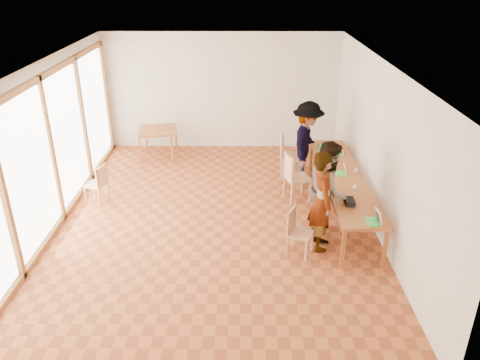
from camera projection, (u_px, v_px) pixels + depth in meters
name	position (u px, v px, depth m)	size (l,w,h in m)	color
ground	(215.00, 220.00, 9.08)	(8.00, 8.00, 0.00)	#B0582A
wall_back	(222.00, 92.00, 12.06)	(6.00, 0.10, 3.00)	beige
wall_front	(191.00, 288.00, 4.82)	(6.00, 0.10, 3.00)	beige
wall_right	(379.00, 148.00, 8.42)	(0.10, 8.00, 3.00)	beige
window_wall	(50.00, 148.00, 8.45)	(0.10, 8.00, 3.00)	white
ceiling	(211.00, 63.00, 7.79)	(6.00, 8.00, 0.04)	white
communal_table	(343.00, 178.00, 9.16)	(0.80, 4.00, 0.75)	#A95525
side_table	(158.00, 132.00, 11.70)	(0.90, 0.90, 0.75)	#A95525
chair_near	(296.00, 227.00, 7.86)	(0.51, 0.51, 0.44)	#E2A371
chair_mid	(293.00, 173.00, 9.57)	(0.60, 0.60, 0.55)	#E2A371
chair_far	(286.00, 151.00, 10.64)	(0.51, 0.51, 0.55)	#E2A371
chair_empty	(287.00, 150.00, 10.75)	(0.48, 0.48, 0.53)	#E2A371
chair_spare	(98.00, 180.00, 9.55)	(0.47, 0.47, 0.43)	#E2A371
person_near	(322.00, 201.00, 7.88)	(0.65, 0.43, 1.79)	gray
person_mid	(328.00, 190.00, 8.25)	(0.87, 0.68, 1.80)	gray
person_far	(307.00, 143.00, 10.29)	(1.20, 0.69, 1.85)	gray
laptop_near	(375.00, 219.00, 7.48)	(0.24, 0.28, 0.22)	#3ED74C
laptop_mid	(343.00, 172.00, 9.18)	(0.22, 0.25, 0.20)	#3ED74C
laptop_far	(339.00, 152.00, 10.14)	(0.26, 0.28, 0.20)	#3ED74C
yellow_mug	(321.00, 144.00, 10.56)	(0.13, 0.13, 0.10)	gold
green_bottle	(320.00, 150.00, 10.01)	(0.07, 0.07, 0.28)	#188348
clear_glass	(356.00, 171.00, 9.23)	(0.07, 0.07, 0.09)	silver
condiment_cup	(355.00, 187.00, 8.61)	(0.08, 0.08, 0.06)	white
pink_phone	(367.00, 218.00, 7.63)	(0.05, 0.10, 0.01)	#C64085
black_pouch	(350.00, 202.00, 8.06)	(0.16, 0.26, 0.09)	black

